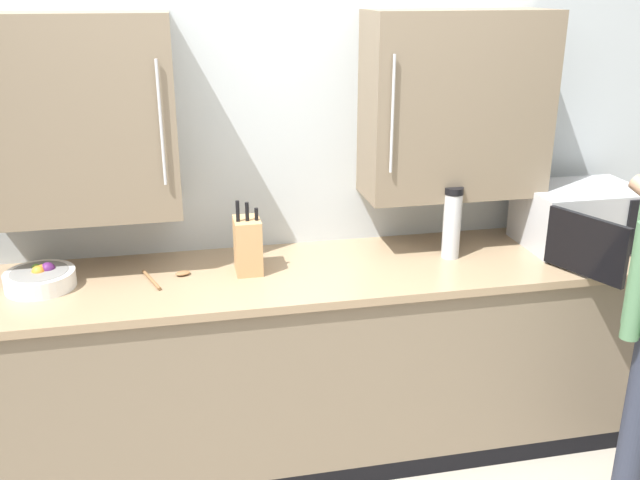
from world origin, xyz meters
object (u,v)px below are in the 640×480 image
at_px(fruit_bowl, 40,278).
at_px(wooden_spoon, 168,276).
at_px(thermos_flask, 452,223).
at_px(knife_block, 248,245).
at_px(microwave_oven, 576,217).

height_order(fruit_bowl, wooden_spoon, fruit_bowl).
relative_size(thermos_flask, fruit_bowl, 1.17).
distance_m(thermos_flask, knife_block, 0.91).
bearing_deg(thermos_flask, fruit_bowl, 179.22).
height_order(microwave_oven, thermos_flask, thermos_flask).
relative_size(microwave_oven, thermos_flask, 2.26).
distance_m(microwave_oven, thermos_flask, 0.63).
bearing_deg(microwave_oven, wooden_spoon, -179.70).
distance_m(fruit_bowl, wooden_spoon, 0.51).
relative_size(microwave_oven, knife_block, 2.27).
xyz_separation_m(wooden_spoon, knife_block, (0.34, 0.01, 0.11)).
distance_m(microwave_oven, knife_block, 1.53).
xyz_separation_m(fruit_bowl, knife_block, (0.85, -0.00, 0.08)).
xyz_separation_m(fruit_bowl, wooden_spoon, (0.51, -0.01, -0.03)).
distance_m(microwave_oven, fruit_bowl, 2.38).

